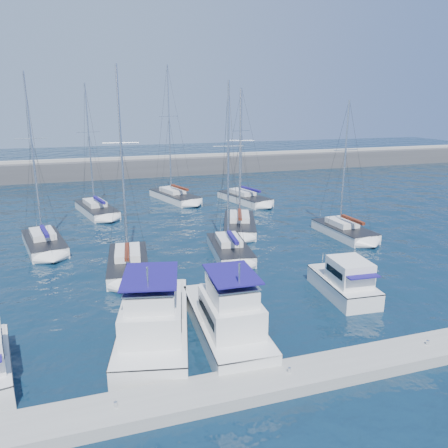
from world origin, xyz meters
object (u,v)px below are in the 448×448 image
object	(u,v)px
sailboat_back_a	(97,209)
sailboat_mid_b	(128,263)
sailboat_mid_d	(239,224)
sailboat_back_c	(244,198)
sailboat_mid_c	(230,249)
motor_yacht_port_inner	(154,321)
motor_yacht_stbd_inner	(227,320)
sailboat_mid_a	(44,242)
sailboat_mid_e	(344,231)
sailboat_back_b	(174,196)
motor_yacht_stbd_outer	(345,283)

from	to	relation	value
sailboat_back_a	sailboat_mid_b	bearing A→B (deg)	-98.96
sailboat_mid_d	sailboat_back_c	world-z (taller)	sailboat_back_c
sailboat_mid_b	sailboat_back_a	bearing A→B (deg)	101.05
sailboat_mid_c	sailboat_back_a	bearing A→B (deg)	126.26
motor_yacht_port_inner	sailboat_back_a	bearing A→B (deg)	106.22
motor_yacht_stbd_inner	sailboat_back_a	size ratio (longest dim) A/B	0.61
sailboat_mid_a	sailboat_mid_e	world-z (taller)	sailboat_mid_a
sailboat_mid_b	sailboat_mid_c	distance (m)	8.83
sailboat_back_c	motor_yacht_stbd_inner	bearing A→B (deg)	-127.38
sailboat_back_a	sailboat_back_b	world-z (taller)	sailboat_back_b
motor_yacht_port_inner	sailboat_back_c	xyz separation A→B (m)	(16.88, 31.28, -0.62)
sailboat_back_a	motor_yacht_stbd_outer	bearing A→B (deg)	-76.11
motor_yacht_stbd_inner	sailboat_back_b	xyz separation A→B (m)	(4.30, 36.27, -0.59)
sailboat_back_c	sailboat_mid_c	bearing A→B (deg)	-129.28
sailboat_mid_e	sailboat_back_a	world-z (taller)	sailboat_back_a
sailboat_mid_e	sailboat_back_b	bearing A→B (deg)	118.05
sailboat_mid_d	motor_yacht_stbd_outer	bearing A→B (deg)	-66.93
motor_yacht_port_inner	sailboat_back_b	xyz separation A→B (m)	(8.25, 35.20, -0.59)
motor_yacht_port_inner	sailboat_mid_b	bearing A→B (deg)	103.92
motor_yacht_port_inner	sailboat_mid_d	world-z (taller)	sailboat_mid_d
motor_yacht_port_inner	sailboat_back_c	world-z (taller)	sailboat_back_c
sailboat_mid_d	sailboat_back_c	distance (m)	12.92
sailboat_mid_c	sailboat_back_b	size ratio (longest dim) A/B	0.84
sailboat_mid_b	sailboat_mid_e	world-z (taller)	sailboat_mid_b
motor_yacht_port_inner	motor_yacht_stbd_outer	size ratio (longest dim) A/B	1.78
sailboat_mid_d	sailboat_back_a	world-z (taller)	sailboat_back_a
sailboat_back_b	sailboat_mid_b	bearing A→B (deg)	-127.21
sailboat_back_c	sailboat_mid_b	bearing A→B (deg)	-146.34
sailboat_back_c	sailboat_back_a	bearing A→B (deg)	166.27
motor_yacht_port_inner	motor_yacht_stbd_outer	distance (m)	13.46
sailboat_mid_c	sailboat_mid_d	distance (m)	8.02
sailboat_mid_a	sailboat_mid_c	distance (m)	17.01
motor_yacht_stbd_inner	sailboat_mid_d	world-z (taller)	sailboat_mid_d
motor_yacht_port_inner	sailboat_mid_a	xyz separation A→B (m)	(-7.10, 18.96, -0.60)
sailboat_back_a	sailboat_back_c	world-z (taller)	sailboat_back_a
motor_yacht_stbd_inner	sailboat_mid_b	world-z (taller)	sailboat_mid_b
sailboat_mid_a	sailboat_mid_e	bearing A→B (deg)	-21.92
sailboat_mid_a	sailboat_mid_c	xyz separation A→B (m)	(15.57, -6.84, -0.00)
sailboat_back_c	motor_yacht_stbd_outer	bearing A→B (deg)	-112.43
motor_yacht_stbd_inner	sailboat_mid_d	xyz separation A→B (m)	(8.01, 20.42, -0.62)
sailboat_mid_c	sailboat_back_c	bearing A→B (deg)	72.91
motor_yacht_stbd_inner	motor_yacht_stbd_outer	xyz separation A→B (m)	(9.40, 2.82, -0.19)
motor_yacht_stbd_outer	sailboat_mid_a	bearing A→B (deg)	143.98
sailboat_mid_b	sailboat_back_b	size ratio (longest dim) A/B	0.89
motor_yacht_port_inner	sailboat_mid_e	size ratio (longest dim) A/B	0.81
sailboat_mid_b	sailboat_back_c	distance (m)	26.35
motor_yacht_stbd_outer	sailboat_back_c	bearing A→B (deg)	87.26
sailboat_mid_b	sailboat_mid_d	size ratio (longest dim) A/B	1.09
sailboat_mid_a	motor_yacht_stbd_outer	bearing A→B (deg)	-52.08
sailboat_mid_e	motor_yacht_stbd_inner	bearing A→B (deg)	-141.92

